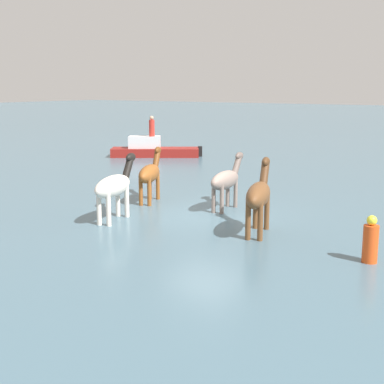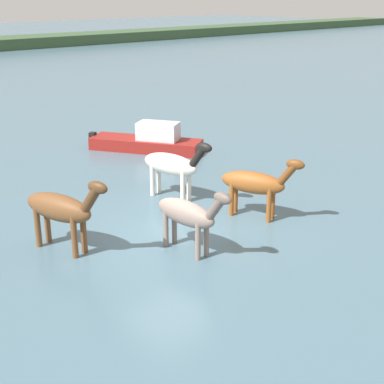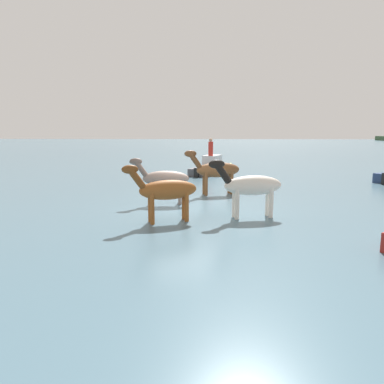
{
  "view_description": "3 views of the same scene",
  "coord_description": "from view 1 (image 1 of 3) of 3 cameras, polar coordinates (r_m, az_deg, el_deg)",
  "views": [
    {
      "loc": [
        -8.88,
        14.43,
        4.1
      ],
      "look_at": [
        0.35,
        0.3,
        0.74
      ],
      "focal_mm": 50.02,
      "sensor_mm": 36.0,
      "label": 1
    },
    {
      "loc": [
        -8.39,
        -10.28,
        6.07
      ],
      "look_at": [
        0.91,
        0.21,
        1.0
      ],
      "focal_mm": 51.93,
      "sensor_mm": 36.0,
      "label": 2
    },
    {
      "loc": [
        13.83,
        0.88,
        2.91
      ],
      "look_at": [
        0.67,
        0.25,
        0.64
      ],
      "focal_mm": 33.73,
      "sensor_mm": 36.0,
      "label": 3
    }
  ],
  "objects": [
    {
      "name": "horse_chestnut_trailing",
      "position": [
        15.01,
        7.14,
        -0.29
      ],
      "size": [
        1.17,
        2.6,
        2.02
      ],
      "rotation": [
        0.0,
        0.0,
        5.01
      ],
      "color": "brown",
      "rests_on": "ground_plane"
    },
    {
      "name": "buoy_channel_marker",
      "position": [
        13.27,
        18.5,
        -5.02
      ],
      "size": [
        0.36,
        0.36,
        1.14
      ],
      "color": "#E54C19",
      "rests_on": "ground_plane"
    },
    {
      "name": "horse_pinto_flank",
      "position": [
        16.55,
        -8.29,
        0.64
      ],
      "size": [
        1.01,
        2.54,
        1.96
      ],
      "rotation": [
        0.0,
        0.0,
        4.94
      ],
      "color": "silver",
      "rests_on": "ground_plane"
    },
    {
      "name": "person_spotter_bow",
      "position": [
        31.39,
        -4.31,
        6.94
      ],
      "size": [
        0.32,
        0.32,
        1.19
      ],
      "color": "red",
      "rests_on": "boat_motor_center"
    },
    {
      "name": "horse_gray_outer",
      "position": [
        17.89,
        3.65,
        1.29
      ],
      "size": [
        0.69,
        2.36,
        1.83
      ],
      "rotation": [
        0.0,
        0.0,
        4.79
      ],
      "color": "gray",
      "rests_on": "ground_plane"
    },
    {
      "name": "boat_motor_center",
      "position": [
        31.68,
        -4.15,
        4.38
      ],
      "size": [
        5.05,
        4.0,
        1.35
      ],
      "rotation": [
        0.0,
        0.0,
        0.58
      ],
      "color": "maroon",
      "rests_on": "ground_plane"
    },
    {
      "name": "ground_plane",
      "position": [
        17.43,
        1.51,
        -2.34
      ],
      "size": [
        210.04,
        210.04,
        0.0
      ],
      "primitive_type": "plane",
      "color": "#476675"
    },
    {
      "name": "horse_dun_straggler",
      "position": [
        19.11,
        -4.51,
        1.98
      ],
      "size": [
        1.24,
        2.36,
        1.87
      ],
      "rotation": [
        0.0,
        0.0,
        5.09
      ],
      "color": "brown",
      "rests_on": "ground_plane"
    }
  ]
}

